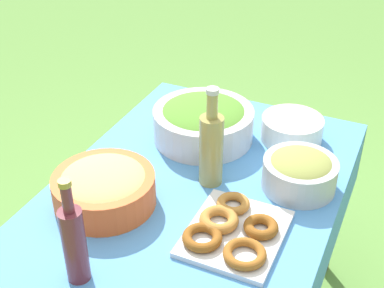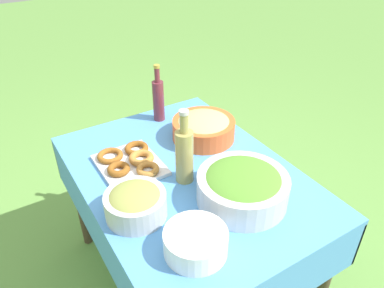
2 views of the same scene
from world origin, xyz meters
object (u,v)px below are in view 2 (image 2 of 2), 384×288
object	(u,v)px
olive_oil_bottle	(184,154)
wine_bottle	(158,99)
donut_platter	(130,162)
plate_stack	(196,242)
salad_bowl	(243,186)
olive_bowl	(135,203)
pasta_bowl	(204,127)

from	to	relation	value
olive_oil_bottle	wine_bottle	bearing A→B (deg)	-16.00
donut_platter	plate_stack	size ratio (longest dim) A/B	1.46
salad_bowl	olive_oil_bottle	distance (m)	0.26
olive_oil_bottle	olive_bowl	bearing A→B (deg)	108.23
salad_bowl	wine_bottle	distance (m)	0.73
olive_oil_bottle	olive_bowl	size ratio (longest dim) A/B	1.43
pasta_bowl	salad_bowl	bearing A→B (deg)	165.23
wine_bottle	olive_bowl	distance (m)	0.71
donut_platter	olive_oil_bottle	xyz separation A→B (m)	(-0.21, -0.15, 0.11)
wine_bottle	olive_bowl	world-z (taller)	wine_bottle
olive_oil_bottle	olive_bowl	world-z (taller)	olive_oil_bottle
olive_bowl	olive_oil_bottle	bearing A→B (deg)	-71.77
plate_stack	olive_bowl	distance (m)	0.28
salad_bowl	plate_stack	world-z (taller)	salad_bowl
olive_bowl	donut_platter	bearing A→B (deg)	-19.91
salad_bowl	olive_bowl	xyz separation A→B (m)	(0.14, 0.38, -0.01)
donut_platter	pasta_bowl	bearing A→B (deg)	-86.95
wine_bottle	olive_bowl	size ratio (longest dim) A/B	1.33
pasta_bowl	olive_bowl	distance (m)	0.59
pasta_bowl	olive_bowl	bearing A→B (deg)	122.05
donut_platter	olive_bowl	bearing A→B (deg)	160.09
pasta_bowl	olive_bowl	world-z (taller)	pasta_bowl
donut_platter	olive_bowl	world-z (taller)	olive_bowl
pasta_bowl	plate_stack	bearing A→B (deg)	144.72
plate_stack	olive_oil_bottle	xyz separation A→B (m)	(0.34, -0.16, 0.09)
salad_bowl	olive_oil_bottle	world-z (taller)	olive_oil_bottle
wine_bottle	salad_bowl	bearing A→B (deg)	178.26
salad_bowl	wine_bottle	world-z (taller)	wine_bottle
pasta_bowl	wine_bottle	bearing A→B (deg)	19.36
salad_bowl	wine_bottle	bearing A→B (deg)	-1.74
salad_bowl	plate_stack	bearing A→B (deg)	112.68
pasta_bowl	wine_bottle	world-z (taller)	wine_bottle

